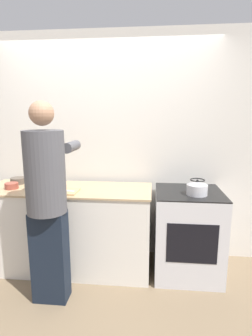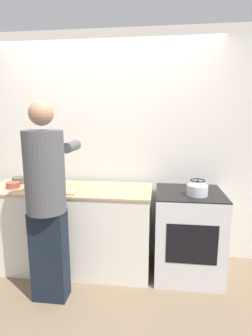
% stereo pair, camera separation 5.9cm
% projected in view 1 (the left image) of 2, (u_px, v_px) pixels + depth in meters
% --- Properties ---
extents(ground_plane, '(12.00, 12.00, 0.00)m').
position_uv_depth(ground_plane, '(97.00, 285.00, 2.63)').
color(ground_plane, '#7A664C').
extents(wall_back, '(8.00, 0.05, 2.60)m').
position_uv_depth(wall_back, '(108.00, 148.00, 3.09)').
color(wall_back, silver).
rests_on(wall_back, ground_plane).
extents(counter, '(1.78, 0.65, 0.91)m').
position_uv_depth(counter, '(69.00, 228.00, 2.88)').
color(counter, silver).
rests_on(counter, ground_plane).
extents(oven, '(0.68, 0.66, 0.90)m').
position_uv_depth(oven, '(187.00, 232.00, 2.78)').
color(oven, silver).
rests_on(oven, ground_plane).
extents(person, '(0.39, 0.62, 1.79)m').
position_uv_depth(person, '(47.00, 197.00, 2.26)').
color(person, black).
rests_on(person, ground_plane).
extents(cutting_board, '(0.33, 0.24, 0.02)m').
position_uv_depth(cutting_board, '(61.00, 191.00, 2.64)').
color(cutting_board, tan).
rests_on(cutting_board, counter).
extents(knife, '(0.26, 0.08, 0.01)m').
position_uv_depth(knife, '(62.00, 190.00, 2.64)').
color(knife, silver).
rests_on(knife, cutting_board).
extents(kettle, '(0.20, 0.20, 0.16)m').
position_uv_depth(kettle, '(197.00, 188.00, 2.57)').
color(kettle, silver).
rests_on(kettle, oven).
extents(bowl_prep, '(0.17, 0.17, 0.07)m').
position_uv_depth(bowl_prep, '(18.00, 181.00, 2.98)').
color(bowl_prep, brown).
rests_on(bowl_prep, counter).
extents(bowl_mixing, '(0.14, 0.14, 0.06)m').
position_uv_depth(bowl_mixing, '(12.00, 186.00, 2.77)').
color(bowl_mixing, '#9E4738').
rests_on(bowl_mixing, counter).
extents(canister_jar, '(0.14, 0.14, 0.17)m').
position_uv_depth(canister_jar, '(38.00, 179.00, 2.82)').
color(canister_jar, '#756047').
rests_on(canister_jar, counter).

